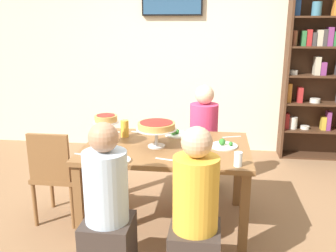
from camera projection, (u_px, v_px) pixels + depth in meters
ground_plane at (167, 222)px, 3.38m from camera, size 12.00×12.00×0.00m
rear_partition at (187, 51)px, 5.10m from camera, size 8.00×0.12×2.80m
dining_table at (167, 156)px, 3.20m from camera, size 1.42×0.98×0.74m
bookshelf at (328, 72)px, 4.76m from camera, size 1.10×0.30×2.21m
diner_near_right at (195, 222)px, 2.42m from camera, size 0.34×0.34×1.15m
diner_far_right at (203, 146)px, 3.96m from camera, size 0.34×0.34×1.15m
diner_near_left at (107, 215)px, 2.52m from camera, size 0.34×0.34×1.15m
chair_head_west at (56, 172)px, 3.27m from camera, size 0.40×0.40×0.87m
deep_dish_pizza_stand at (156, 127)px, 3.11m from camera, size 0.35×0.35×0.22m
personal_pizza_stand at (106, 122)px, 3.14m from camera, size 0.22×0.22×0.27m
salad_plate_near_diner at (176, 133)px, 3.47m from camera, size 0.24×0.24×0.07m
salad_plate_far_diner at (224, 145)px, 3.15m from camera, size 0.24×0.24×0.07m
salad_plate_spare at (116, 159)px, 2.81m from camera, size 0.21×0.21×0.07m
beer_glass_amber_tall at (188, 148)px, 2.85m from camera, size 0.07×0.07×0.17m
beer_glass_amber_short at (193, 136)px, 3.22m from camera, size 0.07×0.07×0.14m
beer_glass_amber_spare at (125, 128)px, 3.42m from camera, size 0.07×0.07×0.16m
water_glass_clear_near at (198, 158)px, 2.74m from camera, size 0.07×0.07×0.10m
water_glass_clear_far at (104, 134)px, 3.36m from camera, size 0.06×0.06×0.09m
water_glass_clear_spare at (238, 159)px, 2.71m from camera, size 0.06×0.06×0.11m
cutlery_fork_near at (232, 137)px, 3.42m from camera, size 0.17×0.08×0.00m
cutlery_knife_near at (111, 132)px, 3.59m from camera, size 0.18×0.03×0.00m
cutlery_fork_far at (85, 155)px, 2.95m from camera, size 0.18×0.05×0.00m
cutlery_knife_far at (140, 132)px, 3.56m from camera, size 0.18×0.07×0.00m
cutlery_spare_fork at (166, 159)px, 2.85m from camera, size 0.18×0.06×0.00m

